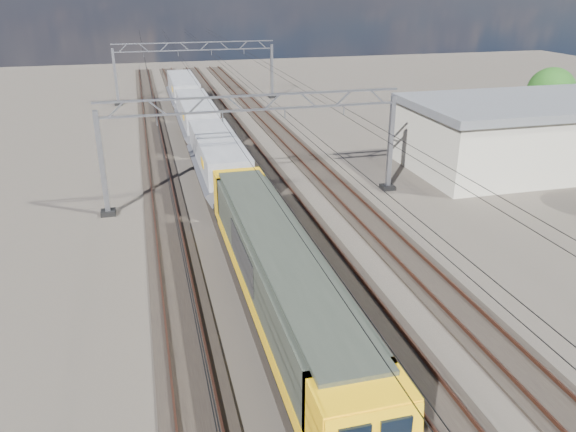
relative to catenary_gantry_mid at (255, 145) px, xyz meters
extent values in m
plane|color=black|center=(0.00, -4.00, -3.91)|extent=(160.00, 160.00, 0.00)
cube|color=black|center=(-6.00, -4.00, -3.85)|extent=(2.60, 140.00, 0.12)
cube|color=brown|center=(-6.72, -4.00, -3.69)|extent=(0.08, 140.00, 0.16)
cube|color=brown|center=(-5.28, -4.00, -3.69)|extent=(0.08, 140.00, 0.16)
cube|color=black|center=(-2.00, -4.00, -3.85)|extent=(2.60, 140.00, 0.12)
cube|color=brown|center=(-2.72, -4.00, -3.69)|extent=(0.08, 140.00, 0.16)
cube|color=brown|center=(-1.28, -4.00, -3.69)|extent=(0.08, 140.00, 0.16)
cube|color=black|center=(2.00, -4.00, -3.85)|extent=(2.60, 140.00, 0.12)
cube|color=brown|center=(1.28, -4.00, -3.69)|extent=(0.08, 140.00, 0.16)
cube|color=brown|center=(2.72, -4.00, -3.69)|extent=(0.08, 140.00, 0.16)
cube|color=black|center=(6.00, -4.00, -3.85)|extent=(2.60, 140.00, 0.12)
cube|color=brown|center=(5.28, -4.00, -3.69)|extent=(0.08, 140.00, 0.16)
cube|color=brown|center=(6.72, -4.00, -3.69)|extent=(0.08, 140.00, 0.16)
cube|color=gray|center=(-9.50, 0.00, -0.61)|extent=(0.30, 0.30, 6.60)
cube|color=gray|center=(9.50, 0.00, -0.61)|extent=(0.30, 0.30, 6.60)
cube|color=black|center=(-9.50, 0.00, -3.76)|extent=(0.90, 0.90, 0.30)
cube|color=black|center=(9.50, 0.00, -3.76)|extent=(0.90, 0.90, 0.30)
cube|color=gray|center=(0.00, 0.00, 3.14)|extent=(19.30, 0.18, 0.12)
cube|color=gray|center=(0.00, 0.00, 2.24)|extent=(19.30, 0.18, 0.12)
cube|color=gray|center=(-8.31, 0.00, 2.69)|extent=(1.03, 0.10, 0.94)
cube|color=gray|center=(-5.94, 0.00, 2.69)|extent=(1.03, 0.10, 0.94)
cube|color=gray|center=(-3.56, 0.00, 2.69)|extent=(1.03, 0.10, 0.94)
cube|color=gray|center=(-1.19, 0.00, 2.69)|extent=(1.03, 0.10, 0.94)
cube|color=gray|center=(1.19, 0.00, 2.69)|extent=(1.03, 0.10, 0.94)
cube|color=gray|center=(3.56, 0.00, 2.69)|extent=(1.03, 0.10, 0.94)
cube|color=gray|center=(5.94, 0.00, 2.69)|extent=(1.03, 0.10, 0.94)
cube|color=gray|center=(8.31, 0.00, 2.69)|extent=(1.03, 0.10, 0.94)
cube|color=gray|center=(-6.00, 0.00, 1.92)|extent=(0.06, 0.06, 0.65)
cube|color=gray|center=(-2.00, 0.00, 1.92)|extent=(0.06, 0.06, 0.65)
cube|color=gray|center=(2.00, 0.00, 1.92)|extent=(0.06, 0.06, 0.65)
cube|color=gray|center=(6.00, 0.00, 1.92)|extent=(0.06, 0.06, 0.65)
cube|color=gray|center=(-9.50, 36.00, -0.61)|extent=(0.30, 0.30, 6.60)
cube|color=gray|center=(9.50, 36.00, -0.61)|extent=(0.30, 0.30, 6.60)
cube|color=black|center=(-9.50, 36.00, -3.76)|extent=(0.90, 0.90, 0.30)
cube|color=black|center=(9.50, 36.00, -3.76)|extent=(0.90, 0.90, 0.30)
cube|color=gray|center=(0.00, 36.00, 3.14)|extent=(19.30, 0.18, 0.12)
cube|color=gray|center=(0.00, 36.00, 2.24)|extent=(19.30, 0.18, 0.12)
cube|color=gray|center=(-8.31, 36.00, 2.69)|extent=(1.03, 0.10, 0.94)
cube|color=gray|center=(-5.94, 36.00, 2.69)|extent=(1.03, 0.10, 0.94)
cube|color=gray|center=(-3.56, 36.00, 2.69)|extent=(1.03, 0.10, 0.94)
cube|color=gray|center=(-1.19, 36.00, 2.69)|extent=(1.03, 0.10, 0.94)
cube|color=gray|center=(1.19, 36.00, 2.69)|extent=(1.03, 0.10, 0.94)
cube|color=gray|center=(3.56, 36.00, 2.69)|extent=(1.03, 0.10, 0.94)
cube|color=gray|center=(5.94, 36.00, 2.69)|extent=(1.03, 0.10, 0.94)
cube|color=gray|center=(8.31, 36.00, 2.69)|extent=(1.03, 0.10, 0.94)
cube|color=gray|center=(-6.00, 36.00, 1.92)|extent=(0.06, 0.06, 0.65)
cube|color=gray|center=(-2.00, 36.00, 1.92)|extent=(0.06, 0.06, 0.65)
cube|color=gray|center=(2.00, 36.00, 1.92)|extent=(0.06, 0.06, 0.65)
cube|color=gray|center=(6.00, 36.00, 1.92)|extent=(0.06, 0.06, 0.65)
cylinder|color=black|center=(-6.00, 4.00, 1.59)|extent=(0.03, 140.00, 0.03)
cylinder|color=black|center=(-6.00, 4.00, 2.09)|extent=(0.03, 140.00, 0.03)
cylinder|color=black|center=(-2.00, 4.00, 1.59)|extent=(0.03, 140.00, 0.03)
cylinder|color=black|center=(-2.00, 4.00, 2.09)|extent=(0.03, 140.00, 0.03)
cylinder|color=black|center=(2.00, 4.00, 1.59)|extent=(0.03, 140.00, 0.03)
cylinder|color=black|center=(2.00, 4.00, 2.09)|extent=(0.03, 140.00, 0.03)
cylinder|color=black|center=(6.00, 4.00, 1.59)|extent=(0.03, 140.00, 0.03)
cylinder|color=black|center=(6.00, 4.00, 2.09)|extent=(0.03, 140.00, 0.03)
cube|color=black|center=(-2.00, -21.05, -3.16)|extent=(2.20, 3.60, 0.60)
cube|color=black|center=(-2.00, -8.05, -3.16)|extent=(2.20, 3.60, 0.60)
cube|color=black|center=(-2.00, -14.55, -2.78)|extent=(2.65, 20.00, 0.25)
cube|color=black|center=(-2.00, -14.55, -3.16)|extent=(2.20, 4.50, 0.75)
cube|color=#2C3229|center=(-2.00, -14.55, -1.36)|extent=(2.65, 17.00, 2.60)
cube|color=#FFB90D|center=(-3.34, -14.55, -2.36)|extent=(0.04, 17.00, 0.60)
cube|color=#FFB90D|center=(-0.66, -14.55, -2.36)|extent=(0.04, 17.00, 0.60)
cube|color=black|center=(-3.35, -13.55, -1.01)|extent=(0.05, 5.00, 1.40)
cube|color=black|center=(-0.65, -13.55, -1.01)|extent=(0.05, 5.00, 1.40)
cube|color=#2C3229|center=(-2.00, -14.55, 0.01)|extent=(2.25, 18.00, 0.15)
cube|color=#FFB90D|center=(-2.00, -23.65, -1.36)|extent=(2.65, 1.80, 2.60)
cube|color=black|center=(-1.45, -24.70, -0.76)|extent=(0.85, 0.08, 0.75)
cube|color=#FFB90D|center=(-2.00, -5.45, -1.36)|extent=(2.65, 1.80, 2.60)
cube|color=#FFB90D|center=(-2.00, -4.50, -0.86)|extent=(2.60, 0.46, 1.52)
cube|color=black|center=(-2.55, -4.40, -0.76)|extent=(0.85, 0.08, 0.75)
cube|color=black|center=(-1.45, -4.40, -0.76)|extent=(0.85, 0.08, 0.75)
cylinder|color=black|center=(-2.85, -4.25, -2.76)|extent=(0.36, 0.50, 0.36)
cylinder|color=black|center=(-1.15, -4.25, -2.76)|extent=(0.36, 0.50, 0.36)
cylinder|color=white|center=(-2.60, -4.35, -2.16)|extent=(0.20, 0.08, 0.20)
cylinder|color=white|center=(-1.40, -4.35, -2.16)|extent=(0.20, 0.08, 0.20)
cube|color=black|center=(-2.00, -1.35, -3.19)|extent=(2.20, 2.60, 0.55)
cube|color=black|center=(-2.00, 7.65, -3.19)|extent=(2.20, 2.60, 0.55)
cube|color=black|center=(-2.00, 3.15, -2.83)|extent=(2.40, 13.00, 0.20)
cube|color=gray|center=(-2.00, 3.15, -1.11)|extent=(2.80, 12.00, 1.80)
cube|color=#4D4F56|center=(-2.95, 3.15, -2.36)|extent=(1.48, 12.00, 1.36)
cube|color=#4D4F56|center=(-1.05, 3.15, -2.36)|extent=(1.48, 12.00, 1.36)
cube|color=#FFB90D|center=(-3.42, 0.15, -1.01)|extent=(0.04, 1.20, 0.50)
cube|color=black|center=(-2.00, 12.85, -3.19)|extent=(2.20, 2.60, 0.55)
cube|color=black|center=(-2.00, 21.85, -3.19)|extent=(2.20, 2.60, 0.55)
cube|color=black|center=(-2.00, 17.35, -2.83)|extent=(2.40, 13.00, 0.20)
cube|color=gray|center=(-2.00, 17.35, -1.11)|extent=(2.80, 12.00, 1.80)
cube|color=#4D4F56|center=(-2.95, 17.35, -2.36)|extent=(1.48, 12.00, 1.36)
cube|color=#4D4F56|center=(-1.05, 17.35, -2.36)|extent=(1.48, 12.00, 1.36)
cube|color=#FFB90D|center=(-3.42, 14.35, -1.01)|extent=(0.04, 1.20, 0.50)
cube|color=black|center=(-2.00, 27.05, -3.19)|extent=(2.20, 2.60, 0.55)
cube|color=black|center=(-2.00, 36.05, -3.19)|extent=(2.20, 2.60, 0.55)
cube|color=black|center=(-2.00, 31.55, -2.83)|extent=(2.40, 13.00, 0.20)
cube|color=gray|center=(-2.00, 31.55, -1.11)|extent=(2.80, 12.00, 1.80)
cube|color=#4D4F56|center=(-2.95, 31.55, -2.36)|extent=(1.48, 12.00, 1.36)
cube|color=#4D4F56|center=(-1.05, 31.55, -2.36)|extent=(1.48, 12.00, 1.36)
cube|color=#FFB90D|center=(-3.42, 28.55, -1.01)|extent=(0.04, 1.20, 0.50)
cube|color=#B8B4A1|center=(22.00, 2.00, -1.51)|extent=(18.00, 10.00, 4.80)
cube|color=slate|center=(22.00, 2.00, 1.19)|extent=(18.60, 10.60, 0.60)
cylinder|color=#362A18|center=(30.00, 10.00, -2.36)|extent=(0.70, 0.70, 3.09)
sphere|color=#14380F|center=(30.00, 10.00, 0.42)|extent=(4.32, 4.32, 4.32)
sphere|color=#14380F|center=(31.20, 9.20, -0.20)|extent=(3.09, 3.09, 3.09)
camera|label=1|loc=(-6.79, -34.53, 9.52)|focal=35.00mm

